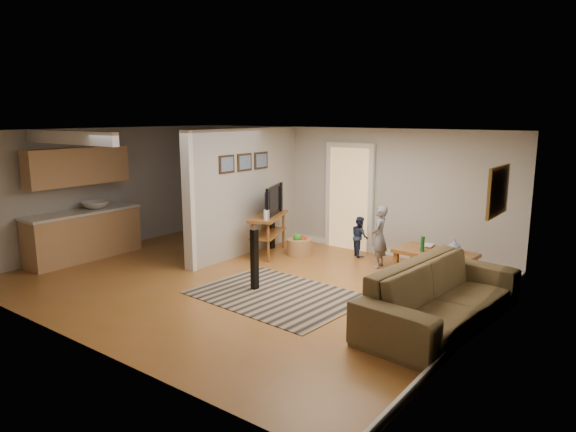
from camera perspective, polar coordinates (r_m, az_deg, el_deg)
The scene contains 11 objects.
ground at distance 8.74m, azimuth -4.85°, elevation -7.24°, with size 7.50×7.50×0.00m, color brown.
room_shell at distance 9.43m, azimuth -8.13°, elevation 3.15°, with size 7.54×6.02×2.52m.
area_rug at distance 8.06m, azimuth -1.23°, elevation -8.77°, with size 2.50×1.83×0.01m, color black.
sofa at distance 7.32m, azimuth 16.55°, elevation -11.44°, with size 2.80×1.09×0.82m, color #4A4325.
coffee_table at distance 9.02m, azimuth 16.15°, elevation -4.45°, with size 1.35×0.87×0.76m.
tv_console at distance 10.17m, azimuth -2.13°, elevation -0.29°, with size 0.93×1.37×1.10m.
speaker_left at distance 8.20m, azimuth -3.74°, elevation -4.87°, with size 0.10×0.10×0.99m, color black.
speaker_right at distance 10.69m, azimuth -1.86°, elevation -0.84°, with size 0.11×0.11×1.06m, color black.
toy_basket at distance 10.25m, azimuth 1.26°, elevation -3.34°, with size 0.50×0.50×0.45m.
child at distance 9.64m, azimuth 9.99°, elevation -5.61°, with size 0.42×0.27×1.14m, color slate.
toddler at distance 10.32m, azimuth 7.91°, elevation -4.41°, with size 0.39×0.30×0.80m, color #212946.
Camera 1 is at (5.53, -6.18, 2.76)m, focal length 32.00 mm.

